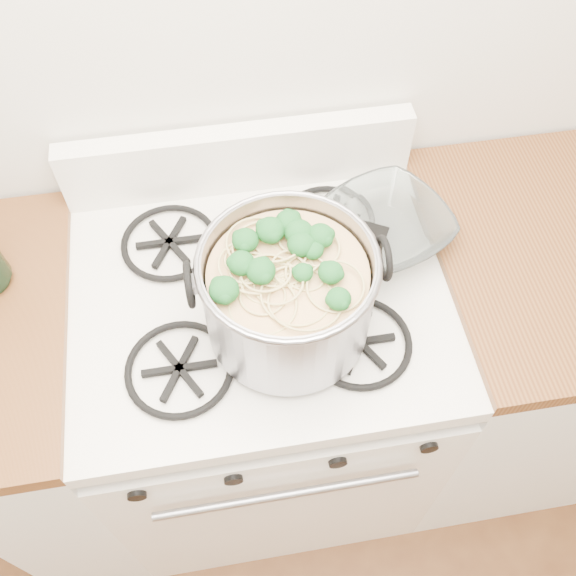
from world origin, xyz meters
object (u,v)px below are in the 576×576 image
Objects in this scene: spatula at (362,240)px; glass_bowl at (385,231)px; gas_range at (266,391)px; stock_pot at (288,295)px.

glass_bowl is (0.05, 0.01, 0.00)m from spatula.
spatula is 3.08× the size of glass_bowl.
stock_pot reaches higher than gas_range.
stock_pot is 1.11× the size of spatula.
glass_bowl reaches higher than gas_range.
glass_bowl is (0.23, 0.18, -0.09)m from stock_pot.
spatula reaches higher than gas_range.
gas_range is at bearing -162.16° from glass_bowl.
glass_bowl is at bearing 44.56° from spatula.
glass_bowl is at bearing 37.41° from stock_pot.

